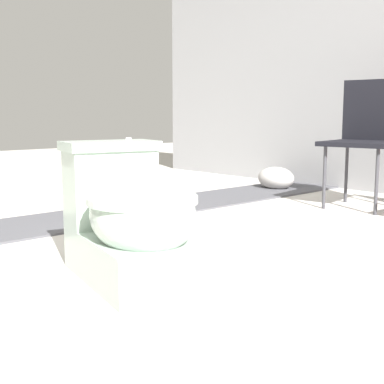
# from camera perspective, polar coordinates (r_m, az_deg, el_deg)

# --- Properties ---
(ground_plane) EXTENTS (14.00, 14.00, 0.00)m
(ground_plane) POSITION_cam_1_polar(r_m,az_deg,el_deg) (2.09, -2.46, -8.68)
(ground_plane) COLOR beige
(gravel_strip) EXTENTS (0.56, 8.00, 0.01)m
(gravel_strip) POSITION_cam_1_polar(r_m,az_deg,el_deg) (3.29, -8.71, -2.34)
(gravel_strip) COLOR #4C4C51
(gravel_strip) RESTS_ON ground
(toilet) EXTENTS (0.70, 0.50, 0.52)m
(toilet) POSITION_cam_1_polar(r_m,az_deg,el_deg) (1.97, -6.42, -3.16)
(toilet) COLOR #B2C6B7
(toilet) RESTS_ON ground
(folding_chair_left) EXTENTS (0.50, 0.50, 0.83)m
(folding_chair_left) POSITION_cam_1_polar(r_m,az_deg,el_deg) (3.70, 18.32, 6.42)
(folding_chair_left) COLOR black
(folding_chair_left) RESTS_ON ground
(boulder_near) EXTENTS (0.37, 0.30, 0.18)m
(boulder_near) POSITION_cam_1_polar(r_m,az_deg,el_deg) (4.39, 8.93, 1.48)
(boulder_near) COLOR #B7B2AD
(boulder_near) RESTS_ON ground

